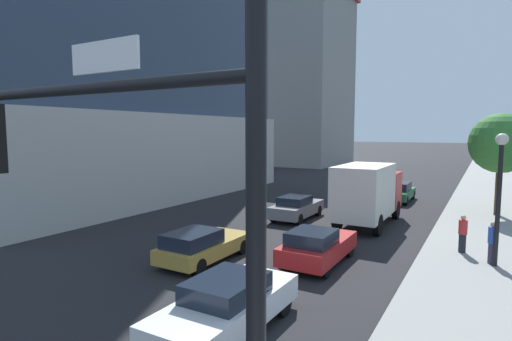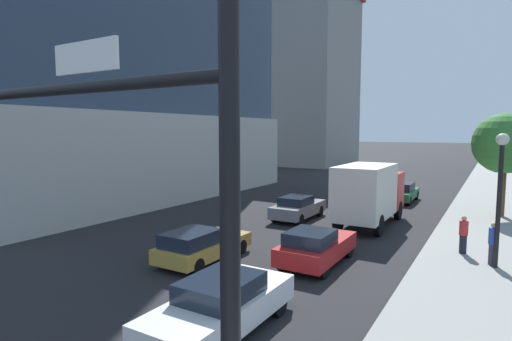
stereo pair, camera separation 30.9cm
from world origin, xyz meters
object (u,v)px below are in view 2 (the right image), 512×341
object	(u,v)px
car_gold	(201,245)
car_green	(402,192)
car_gray	(298,208)
car_white	(221,305)
construction_building	(301,63)
street_tree	(505,144)
car_red	(316,246)
pedestrian_red_shirt	(463,234)
box_truck	(369,192)
pedestrian_blue_shirt	(493,243)
street_lamp	(500,178)
traffic_light_pole	(91,196)

from	to	relation	value
car_gold	car_green	bearing A→B (deg)	77.64
car_gray	car_gold	size ratio (longest dim) A/B	1.00
car_white	car_gold	bearing A→B (deg)	133.76
construction_building	street_tree	world-z (taller)	construction_building
car_red	pedestrian_red_shirt	size ratio (longest dim) A/B	2.63
box_truck	pedestrian_blue_shirt	xyz separation A→B (m)	(5.90, -4.52, -0.92)
street_tree	car_red	distance (m)	15.20
street_tree	pedestrian_red_shirt	size ratio (longest dim) A/B	3.87
pedestrian_blue_shirt	construction_building	bearing A→B (deg)	122.95
construction_building	car_gold	distance (m)	52.29
car_green	street_lamp	bearing A→B (deg)	-66.29
car_white	pedestrian_red_shirt	world-z (taller)	pedestrian_red_shirt
construction_building	car_white	size ratio (longest dim) A/B	8.08
car_red	construction_building	bearing A→B (deg)	115.38
car_green	car_red	bearing A→B (deg)	-90.00
car_white	car_gray	xyz separation A→B (m)	(-4.03, 13.22, -0.04)
construction_building	pedestrian_red_shirt	world-z (taller)	construction_building
car_gray	box_truck	world-z (taller)	box_truck
traffic_light_pole	car_red	size ratio (longest dim) A/B	1.52
street_tree	car_red	size ratio (longest dim) A/B	1.47
construction_building	box_truck	bearing A→B (deg)	-60.37
car_red	car_green	size ratio (longest dim) A/B	0.96
street_lamp	car_green	bearing A→B (deg)	113.71
street_tree	car_green	distance (m)	7.84
street_lamp	pedestrian_red_shirt	bearing A→B (deg)	132.29
car_gray	box_truck	bearing A→B (deg)	6.69
car_gold	pedestrian_red_shirt	size ratio (longest dim) A/B	2.70
car_white	box_truck	size ratio (longest dim) A/B	0.72
traffic_light_pole	pedestrian_blue_shirt	xyz separation A→B (m)	(4.20, 14.13, -3.41)
traffic_light_pole	car_gray	size ratio (longest dim) A/B	1.48
car_red	pedestrian_red_shirt	bearing A→B (deg)	39.42
car_white	car_green	xyz separation A→B (m)	(0.00, 22.60, -0.02)
traffic_light_pole	pedestrian_blue_shirt	distance (m)	15.12
construction_building	car_gray	xyz separation A→B (m)	(17.28, -37.94, -15.18)
car_gray	car_gold	xyz separation A→B (m)	(0.00, -9.02, -0.03)
construction_building	pedestrian_blue_shirt	distance (m)	52.20
car_red	box_truck	bearing A→B (deg)	90.00
street_tree	car_white	xyz separation A→B (m)	(-6.22, -19.60, -3.70)
car_white	car_gold	xyz separation A→B (m)	(-4.03, 4.21, -0.06)
traffic_light_pole	street_tree	world-z (taller)	traffic_light_pole
car_green	pedestrian_blue_shirt	xyz separation A→B (m)	(5.90, -13.42, 0.26)
street_lamp	box_truck	distance (m)	7.82
traffic_light_pole	street_lamp	distance (m)	14.56
street_tree	car_white	distance (m)	20.89
car_gold	pedestrian_red_shirt	distance (m)	10.71
street_tree	car_red	world-z (taller)	street_tree
car_white	car_green	size ratio (longest dim) A/B	1.10
street_lamp	pedestrian_blue_shirt	world-z (taller)	street_lamp
street_tree	street_lamp	bearing A→B (deg)	-91.17
car_red	pedestrian_blue_shirt	size ratio (longest dim) A/B	2.54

